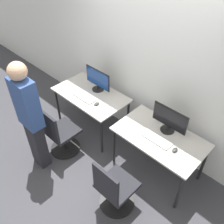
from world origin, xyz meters
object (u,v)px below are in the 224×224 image
mouse_left (97,104)px  mouse_right (175,150)px  office_chair_left (60,135)px  person_left (30,115)px  keyboard_right (156,139)px  office_chair_right (114,190)px  monitor_right (169,120)px  monitor_left (98,80)px  keyboard_left (84,97)px

mouse_left → mouse_right: same height
mouse_left → office_chair_left: size_ratio=0.10×
mouse_left → person_left: person_left is taller
mouse_left → keyboard_right: bearing=1.9°
keyboard_right → office_chair_right: 0.85m
monitor_right → mouse_right: (0.28, -0.25, -0.18)m
mouse_left → monitor_right: bearing=14.8°
keyboard_right → office_chair_right: office_chair_right is taller
monitor_left → office_chair_left: 1.07m
keyboard_left → mouse_left: bearing=3.8°
mouse_right → office_chair_right: 0.92m
office_chair_right → keyboard_right: bearing=86.7°
keyboard_left → office_chair_left: size_ratio=0.48×
office_chair_left → keyboard_right: 1.51m
mouse_left → office_chair_left: bearing=-108.6°
office_chair_right → office_chair_left: bearing=174.8°
mouse_left → monitor_right: monitor_right is taller
person_left → mouse_right: person_left is taller
office_chair_left → keyboard_right: (1.31, 0.64, 0.38)m
mouse_right → mouse_left: bearing=-178.1°
office_chair_left → mouse_right: (1.59, 0.65, 0.39)m
monitor_right → office_chair_right: monitor_right is taller
keyboard_left → person_left: size_ratio=0.24×
monitor_left → monitor_right: 1.39m
monitor_right → keyboard_right: 0.32m
monitor_left → office_chair_right: size_ratio=0.59×
keyboard_left → monitor_right: (1.39, 0.31, 0.18)m
monitor_left → person_left: person_left is taller
keyboard_left → person_left: (0.03, -0.95, 0.24)m
person_left → mouse_right: 1.94m
keyboard_left → office_chair_right: (1.34, -0.70, -0.38)m
office_chair_left → keyboard_right: bearing=26.1°
mouse_left → keyboard_right: 1.11m
mouse_right → keyboard_left: bearing=-177.8°
keyboard_left → office_chair_left: 0.70m
keyboard_left → keyboard_right: same height
office_chair_left → mouse_right: 1.76m
monitor_left → keyboard_right: monitor_left is taller
monitor_right → keyboard_right: bearing=-90.0°
office_chair_left → office_chair_right: same height
monitor_right → keyboard_right: monitor_right is taller
keyboard_left → office_chair_left: office_chair_left is taller
monitor_left → monitor_right: same height
keyboard_right → mouse_right: 0.28m
monitor_left → office_chair_left: size_ratio=0.59×
office_chair_left → keyboard_left: bearing=97.3°
person_left → office_chair_left: bearing=83.6°
keyboard_left → mouse_right: bearing=2.2°
mouse_left → keyboard_right: (1.11, 0.04, -0.01)m
office_chair_left → person_left: bearing=-96.4°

